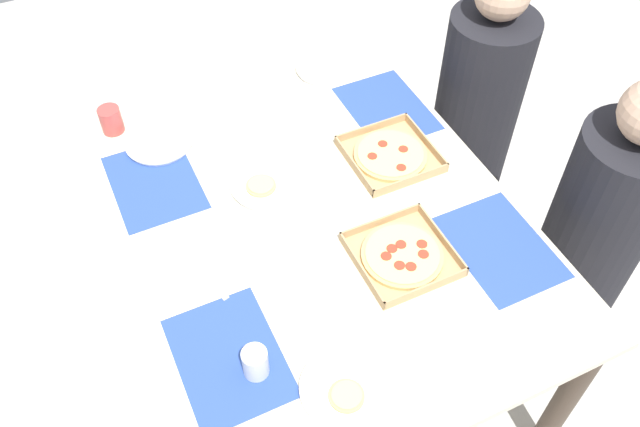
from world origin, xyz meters
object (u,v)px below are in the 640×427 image
(cup_spare, at_px, (111,120))
(plate_far_right, at_px, (266,183))
(pizza_box_corner_right, at_px, (402,255))
(cup_clear_left, at_px, (255,363))
(diner_right_seat, at_px, (589,244))
(plate_near_right, at_px, (323,69))
(pizza_box_center, at_px, (390,155))
(plate_far_left, at_px, (344,389))
(plate_middle, at_px, (159,142))
(diner_left_seat, at_px, (473,122))

(cup_spare, bearing_deg, plate_far_right, 38.99)
(pizza_box_corner_right, distance_m, plate_far_right, 0.50)
(cup_spare, height_order, cup_clear_left, cup_spare)
(diner_right_seat, bearing_deg, cup_spare, -126.92)
(plate_near_right, xyz_separation_m, cup_spare, (-0.01, -0.79, 0.04))
(pizza_box_corner_right, height_order, diner_right_seat, diner_right_seat)
(plate_far_right, height_order, diner_right_seat, diner_right_seat)
(plate_near_right, bearing_deg, cup_spare, -90.40)
(pizza_box_center, bearing_deg, plate_far_left, -37.00)
(pizza_box_corner_right, height_order, plate_near_right, pizza_box_corner_right)
(pizza_box_center, bearing_deg, cup_clear_left, -52.20)
(plate_middle, distance_m, plate_far_right, 0.42)
(diner_left_seat, bearing_deg, diner_right_seat, 0.00)
(cup_spare, bearing_deg, diner_left_seat, 77.19)
(plate_far_right, height_order, cup_spare, cup_spare)
(pizza_box_corner_right, distance_m, plate_near_right, 0.91)
(plate_near_right, relative_size, plate_middle, 0.88)
(pizza_box_center, bearing_deg, diner_right_seat, 48.21)
(plate_far_left, relative_size, diner_left_seat, 0.18)
(plate_middle, height_order, diner_right_seat, diner_right_seat)
(pizza_box_center, xyz_separation_m, plate_middle, (-0.39, -0.67, -0.00))
(cup_clear_left, bearing_deg, cup_spare, -174.22)
(diner_right_seat, bearing_deg, pizza_box_center, -131.79)
(plate_middle, height_order, cup_clear_left, cup_clear_left)
(cup_clear_left, height_order, diner_right_seat, diner_right_seat)
(plate_far_right, bearing_deg, plate_middle, -142.77)
(pizza_box_corner_right, relative_size, diner_right_seat, 0.22)
(pizza_box_center, xyz_separation_m, diner_right_seat, (0.46, 0.52, -0.22))
(pizza_box_corner_right, xyz_separation_m, plate_near_right, (-0.89, 0.17, -0.00))
(pizza_box_center, xyz_separation_m, plate_far_right, (-0.06, -0.42, -0.00))
(plate_near_right, xyz_separation_m, plate_far_left, (1.19, -0.51, 0.00))
(plate_far_left, distance_m, diner_left_seat, 1.38)
(diner_left_seat, xyz_separation_m, diner_right_seat, (0.69, 0.00, 0.01))
(plate_far_left, xyz_separation_m, diner_right_seat, (-0.21, 1.03, -0.22))
(pizza_box_corner_right, bearing_deg, diner_left_seat, 130.88)
(cup_clear_left, bearing_deg, pizza_box_corner_right, 106.84)
(diner_right_seat, bearing_deg, pizza_box_corner_right, -97.38)
(diner_right_seat, bearing_deg, plate_far_left, -78.48)
(pizza_box_center, relative_size, plate_middle, 1.20)
(pizza_box_corner_right, height_order, cup_clear_left, cup_clear_left)
(plate_middle, relative_size, plate_far_right, 0.97)
(cup_clear_left, height_order, diner_left_seat, diner_left_seat)
(plate_far_left, relative_size, cup_spare, 2.41)
(pizza_box_center, height_order, plate_near_right, pizza_box_center)
(plate_far_right, bearing_deg, pizza_box_center, 82.04)
(plate_far_right, distance_m, diner_left_seat, 0.98)
(plate_near_right, xyz_separation_m, diner_left_seat, (0.29, 0.52, -0.23))
(cup_spare, height_order, diner_right_seat, diner_right_seat)
(plate_near_right, distance_m, cup_spare, 0.79)
(plate_middle, xyz_separation_m, diner_left_seat, (0.17, 1.19, -0.23))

